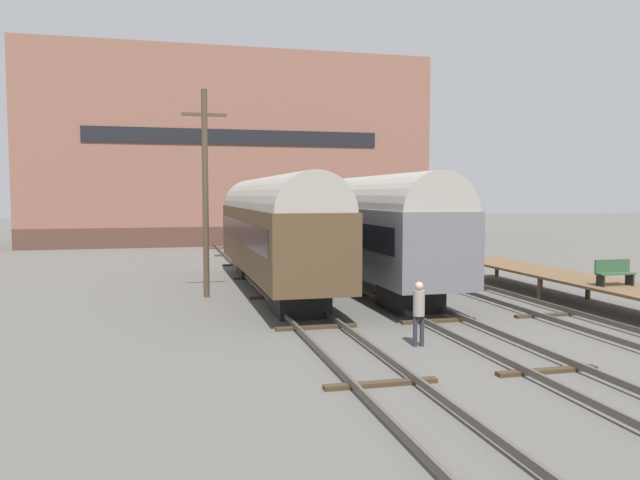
# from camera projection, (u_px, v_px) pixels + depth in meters

# --- Properties ---
(ground_plane) EXTENTS (200.00, 200.00, 0.00)m
(ground_plane) POSITION_uv_depth(u_px,v_px,m) (405.00, 306.00, 23.39)
(ground_plane) COLOR #56544F
(track_left) EXTENTS (2.60, 60.00, 0.26)m
(track_left) POSITION_uv_depth(u_px,v_px,m) (297.00, 308.00, 22.38)
(track_left) COLOR #4C4742
(track_left) RESTS_ON ground
(track_middle) EXTENTS (2.60, 60.00, 0.26)m
(track_middle) POSITION_uv_depth(u_px,v_px,m) (405.00, 303.00, 23.38)
(track_middle) COLOR #4C4742
(track_middle) RESTS_ON ground
(track_right) EXTENTS (2.60, 60.00, 0.26)m
(track_right) POSITION_uv_depth(u_px,v_px,m) (504.00, 298.00, 24.38)
(track_right) COLOR #4C4742
(track_right) RESTS_ON ground
(train_car_brown) EXTENTS (2.87, 16.13, 4.97)m
(train_car_brown) POSITION_uv_depth(u_px,v_px,m) (273.00, 226.00, 26.84)
(train_car_brown) COLOR black
(train_car_brown) RESTS_ON ground
(train_car_grey) EXTENTS (2.90, 16.34, 5.00)m
(train_car_grey) POSITION_uv_depth(u_px,v_px,m) (365.00, 225.00, 27.84)
(train_car_grey) COLOR black
(train_car_grey) RESTS_ON ground
(station_platform) EXTENTS (2.49, 14.47, 1.01)m
(station_platform) POSITION_uv_depth(u_px,v_px,m) (565.00, 277.00, 24.75)
(station_platform) COLOR brown
(station_platform) RESTS_ON ground
(bench) EXTENTS (1.40, 0.40, 0.91)m
(bench) POSITION_uv_depth(u_px,v_px,m) (614.00, 272.00, 21.78)
(bench) COLOR #2D4C33
(bench) RESTS_ON station_platform
(person_worker) EXTENTS (0.32, 0.32, 1.80)m
(person_worker) POSITION_uv_depth(u_px,v_px,m) (419.00, 307.00, 17.16)
(person_worker) COLOR #282833
(person_worker) RESTS_ON ground
(utility_pole) EXTENTS (1.80, 0.24, 8.41)m
(utility_pole) POSITION_uv_depth(u_px,v_px,m) (205.00, 190.00, 25.23)
(utility_pole) COLOR #473828
(utility_pole) RESTS_ON ground
(warehouse_building) EXTENTS (33.58, 10.74, 16.02)m
(warehouse_building) POSITION_uv_depth(u_px,v_px,m) (229.00, 151.00, 55.24)
(warehouse_building) COLOR #4F342A
(warehouse_building) RESTS_ON ground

